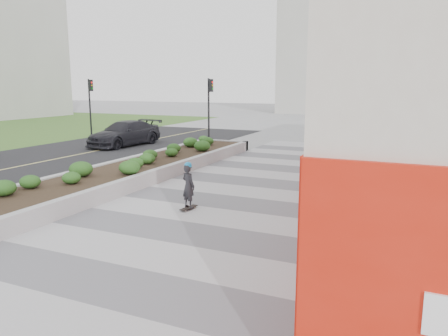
% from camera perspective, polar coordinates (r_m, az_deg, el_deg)
% --- Properties ---
extents(ground, '(160.00, 160.00, 0.00)m').
position_cam_1_polar(ground, '(9.93, -9.12, -11.64)').
color(ground, gray).
rests_on(ground, ground).
extents(walkway, '(8.00, 36.00, 0.01)m').
position_cam_1_polar(walkway, '(12.38, -1.42, -6.91)').
color(walkway, '#A8A8AD').
rests_on(walkway, ground).
extents(planter, '(3.00, 18.00, 0.90)m').
position_cam_1_polar(planter, '(18.39, -11.50, 0.07)').
color(planter, '#9E9EA0').
rests_on(planter, ground).
extents(street, '(10.00, 40.00, 0.00)m').
position_cam_1_polar(street, '(22.84, -24.82, 0.28)').
color(street, black).
rests_on(street, ground).
extents(traffic_signal_near, '(0.33, 0.28, 4.20)m').
position_cam_1_polar(traffic_signal_near, '(28.02, -1.89, 8.70)').
color(traffic_signal_near, black).
rests_on(traffic_signal_near, ground).
extents(traffic_signal_far, '(0.33, 0.28, 4.20)m').
position_cam_1_polar(traffic_signal_far, '(32.75, -17.06, 8.54)').
color(traffic_signal_far, black).
rests_on(traffic_signal_far, ground).
extents(distant_bldg_north_l, '(16.00, 12.00, 20.00)m').
position_cam_1_polar(distant_bldg_north_l, '(63.74, 15.69, 15.99)').
color(distant_bldg_north_l, '#ADAAA3').
rests_on(distant_bldg_north_l, ground).
extents(manhole_cover, '(0.44, 0.44, 0.01)m').
position_cam_1_polar(manhole_cover, '(12.19, 0.71, -7.21)').
color(manhole_cover, '#595654').
rests_on(manhole_cover, ground).
extents(skateboarder, '(0.57, 0.74, 1.49)m').
position_cam_1_polar(skateboarder, '(13.32, -4.67, -2.32)').
color(skateboarder, beige).
rests_on(skateboarder, ground).
extents(car_dark, '(2.75, 5.52, 1.54)m').
position_cam_1_polar(car_dark, '(28.31, -12.86, 4.42)').
color(car_dark, black).
rests_on(car_dark, ground).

